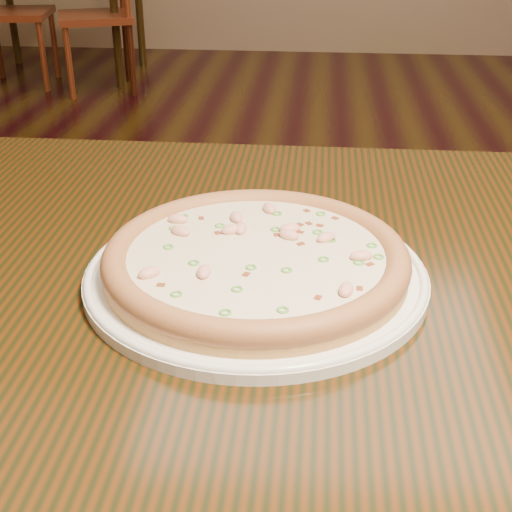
# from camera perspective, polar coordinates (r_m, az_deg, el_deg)

# --- Properties ---
(hero_table) EXTENTS (1.20, 0.80, 0.75)m
(hero_table) POSITION_cam_1_polar(r_m,az_deg,el_deg) (0.87, 8.29, -6.38)
(hero_table) COLOR black
(hero_table) RESTS_ON ground
(plate) EXTENTS (0.37, 0.37, 0.02)m
(plate) POSITION_cam_1_polar(r_m,az_deg,el_deg) (0.77, 0.00, -1.41)
(plate) COLOR white
(plate) RESTS_ON hero_table
(pizza) EXTENTS (0.33, 0.33, 0.03)m
(pizza) POSITION_cam_1_polar(r_m,az_deg,el_deg) (0.76, 0.00, -0.19)
(pizza) COLOR tan
(pizza) RESTS_ON plate
(chair_a) EXTENTS (0.48, 0.48, 0.95)m
(chair_a) POSITION_cam_1_polar(r_m,az_deg,el_deg) (4.81, -19.48, 17.92)
(chair_a) COLOR #5D1D0C
(chair_a) RESTS_ON ground
(chair_b) EXTENTS (0.54, 0.54, 0.95)m
(chair_b) POSITION_cam_1_polar(r_m,az_deg,el_deg) (4.54, -12.02, 18.33)
(chair_b) COLOR #5D1D0C
(chair_b) RESTS_ON ground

